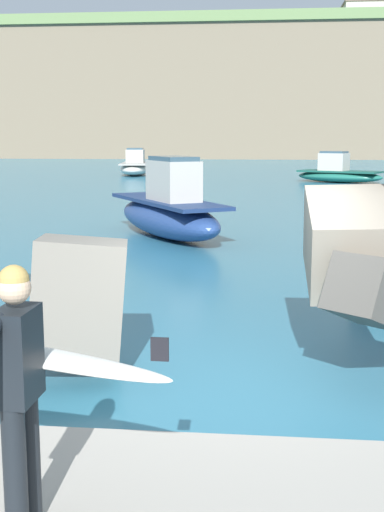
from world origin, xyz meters
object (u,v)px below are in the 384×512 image
at_px(boat_near_left, 338,173).
at_px(boat_near_centre, 135,167).
at_px(boat_near_right, 168,211).
at_px(station_building_west, 363,22).
at_px(surfer_with_board, 20,374).

height_order(boat_near_left, boat_near_centre, boat_near_centre).
height_order(boat_near_centre, boat_near_right, boat_near_right).
distance_m(boat_near_centre, boat_near_right, 30.61).
bearing_deg(boat_near_left, station_building_west, 81.65).
xyz_separation_m(boat_near_left, boat_near_centre, (-13.64, 6.21, 0.05)).
xyz_separation_m(boat_near_left, boat_near_right, (-7.09, -23.69, 0.16)).
height_order(surfer_with_board, boat_near_left, surfer_with_board).
xyz_separation_m(surfer_with_board, boat_near_right, (-1.07, 14.69, -0.55)).
xyz_separation_m(boat_near_centre, boat_near_right, (6.55, -29.90, 0.11)).
relative_size(surfer_with_board, boat_near_right, 0.37).
relative_size(boat_near_left, station_building_west, 0.81).
height_order(surfer_with_board, boat_near_right, boat_near_right).
relative_size(surfer_with_board, station_building_west, 0.30).
bearing_deg(boat_near_left, boat_near_centre, 155.52).
bearing_deg(station_building_west, boat_near_right, -100.54).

